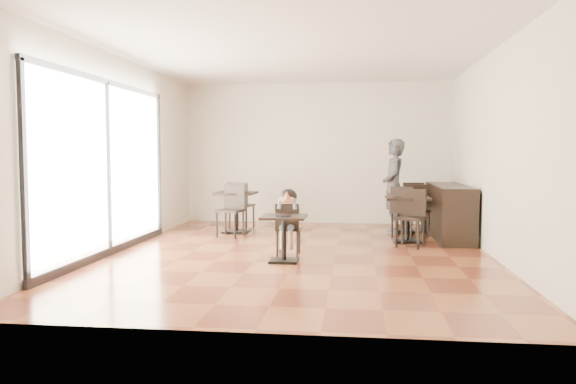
# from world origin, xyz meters

# --- Properties ---
(floor) EXTENTS (6.00, 8.00, 0.01)m
(floor) POSITION_xyz_m (0.00, 0.00, 0.00)
(floor) COLOR brown
(floor) RESTS_ON ground
(ceiling) EXTENTS (6.00, 8.00, 0.01)m
(ceiling) POSITION_xyz_m (0.00, 0.00, 3.20)
(ceiling) COLOR silver
(ceiling) RESTS_ON floor
(wall_back) EXTENTS (6.00, 0.01, 3.20)m
(wall_back) POSITION_xyz_m (0.00, 4.00, 1.60)
(wall_back) COLOR beige
(wall_back) RESTS_ON floor
(wall_front) EXTENTS (6.00, 0.01, 3.20)m
(wall_front) POSITION_xyz_m (0.00, -4.00, 1.60)
(wall_front) COLOR beige
(wall_front) RESTS_ON floor
(wall_left) EXTENTS (0.01, 8.00, 3.20)m
(wall_left) POSITION_xyz_m (-3.00, 0.00, 1.60)
(wall_left) COLOR beige
(wall_left) RESTS_ON floor
(wall_right) EXTENTS (0.01, 8.00, 3.20)m
(wall_right) POSITION_xyz_m (3.00, 0.00, 1.60)
(wall_right) COLOR beige
(wall_right) RESTS_ON floor
(storefront_window) EXTENTS (0.04, 4.50, 2.60)m
(storefront_window) POSITION_xyz_m (-2.97, -0.50, 1.40)
(storefront_window) COLOR white
(storefront_window) RESTS_ON floor
(child_table) EXTENTS (0.65, 0.65, 0.69)m
(child_table) POSITION_xyz_m (-0.15, -0.72, 0.34)
(child_table) COLOR black
(child_table) RESTS_ON floor
(child_chair) EXTENTS (0.37, 0.37, 0.82)m
(child_chair) POSITION_xyz_m (-0.15, -0.17, 0.41)
(child_chair) COLOR black
(child_chair) RESTS_ON floor
(child) EXTENTS (0.37, 0.52, 1.04)m
(child) POSITION_xyz_m (-0.15, -0.17, 0.52)
(child) COLOR slate
(child) RESTS_ON child_chair
(plate) EXTENTS (0.23, 0.23, 0.01)m
(plate) POSITION_xyz_m (-0.15, -0.82, 0.69)
(plate) COLOR black
(plate) RESTS_ON child_table
(pizza_slice) EXTENTS (0.24, 0.19, 0.06)m
(pizza_slice) POSITION_xyz_m (-0.15, -0.36, 0.90)
(pizza_slice) COLOR tan
(pizza_slice) RESTS_ON child
(adult_patron) EXTENTS (0.50, 0.72, 1.88)m
(adult_patron) POSITION_xyz_m (1.65, 2.43, 0.94)
(adult_patron) COLOR #37373C
(adult_patron) RESTS_ON floor
(cafe_table_mid) EXTENTS (0.99, 0.99, 0.81)m
(cafe_table_mid) POSITION_xyz_m (1.82, 1.40, 0.41)
(cafe_table_mid) COLOR black
(cafe_table_mid) RESTS_ON floor
(cafe_table_left) EXTENTS (0.94, 0.94, 0.82)m
(cafe_table_left) POSITION_xyz_m (-1.49, 2.18, 0.41)
(cafe_table_left) COLOR black
(cafe_table_left) RESTS_ON floor
(cafe_table_back) EXTENTS (0.83, 0.83, 0.82)m
(cafe_table_back) POSITION_xyz_m (1.91, 2.73, 0.41)
(cafe_table_back) COLOR black
(cafe_table_back) RESTS_ON floor
(chair_mid_a) EXTENTS (0.57, 0.57, 0.98)m
(chair_mid_a) POSITION_xyz_m (1.82, 1.95, 0.49)
(chair_mid_a) COLOR black
(chair_mid_a) RESTS_ON floor
(chair_mid_b) EXTENTS (0.57, 0.57, 0.98)m
(chair_mid_b) POSITION_xyz_m (1.82, 0.85, 0.49)
(chair_mid_b) COLOR black
(chair_mid_b) RESTS_ON floor
(chair_left_a) EXTENTS (0.53, 0.53, 0.99)m
(chair_left_a) POSITION_xyz_m (-1.49, 2.73, 0.50)
(chair_left_a) COLOR black
(chair_left_a) RESTS_ON floor
(chair_left_b) EXTENTS (0.53, 0.53, 0.99)m
(chair_left_b) POSITION_xyz_m (-1.49, 1.63, 0.50)
(chair_left_b) COLOR black
(chair_left_b) RESTS_ON floor
(chair_back_a) EXTENTS (0.47, 0.47, 0.99)m
(chair_back_a) POSITION_xyz_m (2.08, 3.28, 0.49)
(chair_back_a) COLOR black
(chair_back_a) RESTS_ON floor
(chair_back_b) EXTENTS (0.47, 0.47, 0.99)m
(chair_back_b) POSITION_xyz_m (2.08, 2.18, 0.49)
(chair_back_b) COLOR black
(chair_back_b) RESTS_ON floor
(service_counter) EXTENTS (0.60, 2.40, 1.00)m
(service_counter) POSITION_xyz_m (2.65, 2.00, 0.50)
(service_counter) COLOR black
(service_counter) RESTS_ON floor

